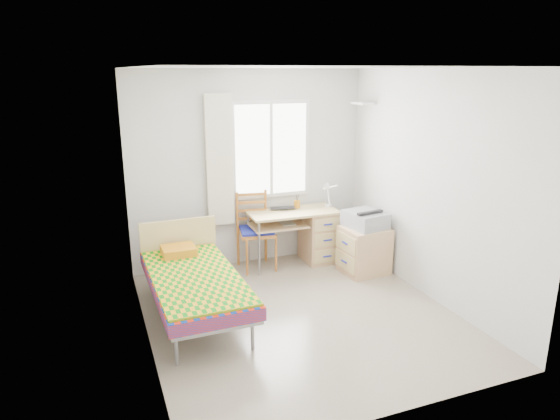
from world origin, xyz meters
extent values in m
plane|color=#BCAD93|center=(0.00, 0.00, 0.00)|extent=(3.50, 3.50, 0.00)
plane|color=white|center=(0.00, 0.00, 2.60)|extent=(3.50, 3.50, 0.00)
plane|color=silver|center=(0.00, 1.75, 1.30)|extent=(3.20, 0.00, 3.20)
plane|color=silver|center=(-1.60, 0.00, 1.30)|extent=(0.00, 3.50, 3.50)
plane|color=silver|center=(1.60, 0.00, 1.30)|extent=(0.00, 3.50, 3.50)
cube|color=white|center=(0.30, 1.73, 1.55)|extent=(1.10, 0.04, 1.30)
cube|color=white|center=(0.30, 1.72, 1.55)|extent=(1.00, 0.02, 1.20)
cube|color=white|center=(0.30, 1.72, 1.55)|extent=(0.04, 0.02, 1.20)
cube|color=#F6F0CB|center=(-0.42, 1.68, 1.45)|extent=(0.35, 0.05, 1.70)
cube|color=white|center=(1.49, 1.40, 2.15)|extent=(0.20, 0.32, 0.03)
cube|color=gray|center=(-1.06, 0.39, 0.32)|extent=(0.89, 1.92, 0.06)
cube|color=red|center=(-1.06, 0.39, 0.40)|extent=(0.93, 1.94, 0.13)
cube|color=#EDA910|center=(-1.06, 0.37, 0.48)|extent=(0.91, 1.82, 0.03)
cube|color=#DBBB73|center=(-1.06, 1.31, 0.57)|extent=(0.92, 0.07, 0.53)
cube|color=orange|center=(-1.11, 1.04, 0.54)|extent=(0.39, 0.33, 0.10)
cylinder|color=gray|center=(-1.42, -0.47, 0.15)|extent=(0.04, 0.04, 0.31)
cylinder|color=gray|center=(-0.70, 1.24, 0.15)|extent=(0.04, 0.04, 0.31)
cube|color=#DBBB73|center=(0.50, 1.43, 0.74)|extent=(1.22, 0.59, 0.03)
cube|color=tan|center=(0.89, 1.43, 0.36)|extent=(0.44, 0.54, 0.72)
cube|color=tan|center=(0.28, 1.43, 0.58)|extent=(0.75, 0.53, 0.02)
cylinder|color=gray|center=(-0.06, 1.20, 0.36)|extent=(0.03, 0.03, 0.72)
cylinder|color=gray|center=(-0.06, 1.66, 0.36)|extent=(0.03, 0.03, 0.72)
cube|color=#9F601E|center=(-0.01, 1.45, 0.50)|extent=(0.52, 0.52, 0.04)
cube|color=navy|center=(-0.01, 1.45, 0.53)|extent=(0.49, 0.49, 0.04)
cube|color=#9F601E|center=(-0.01, 1.65, 0.81)|extent=(0.40, 0.10, 0.44)
cylinder|color=#9F601E|center=(-0.21, 1.25, 0.25)|extent=(0.03, 0.03, 0.50)
cylinder|color=#9F601E|center=(0.19, 1.65, 0.51)|extent=(0.04, 0.04, 1.02)
cube|color=tan|center=(1.26, 0.81, 0.31)|extent=(0.58, 0.53, 0.61)
cube|color=#DBBB73|center=(0.98, 0.81, 0.44)|extent=(0.04, 0.46, 0.22)
cube|color=#DBBB73|center=(0.98, 0.81, 0.19)|extent=(0.04, 0.46, 0.22)
cube|color=#ABADB3|center=(1.27, 0.85, 0.71)|extent=(0.51, 0.56, 0.20)
cube|color=black|center=(1.27, 0.85, 0.81)|extent=(0.40, 0.46, 0.02)
imported|color=black|center=(0.39, 1.52, 0.76)|extent=(0.38, 0.29, 0.03)
cylinder|color=orange|center=(0.62, 1.56, 0.80)|extent=(0.11, 0.11, 0.10)
cylinder|color=white|center=(1.05, 1.46, 0.77)|extent=(0.10, 0.10, 0.03)
cylinder|color=white|center=(1.05, 1.46, 0.91)|extent=(0.02, 0.12, 0.27)
cylinder|color=white|center=(1.03, 1.38, 1.05)|extent=(0.13, 0.23, 0.11)
cone|color=white|center=(0.95, 1.28, 1.07)|extent=(0.14, 0.15, 0.13)
imported|color=gray|center=(0.33, 1.44, 0.59)|extent=(0.18, 0.25, 0.02)
camera|label=1|loc=(-1.98, -4.51, 2.57)|focal=32.00mm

